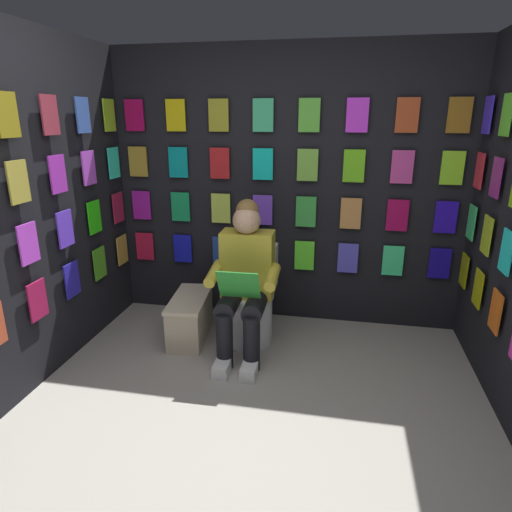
{
  "coord_description": "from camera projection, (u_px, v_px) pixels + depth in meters",
  "views": [
    {
      "loc": [
        -0.48,
        1.79,
        1.77
      ],
      "look_at": [
        0.08,
        -1.07,
        0.85
      ],
      "focal_mm": 30.82,
      "sensor_mm": 36.0,
      "label": 1
    }
  ],
  "objects": [
    {
      "name": "comic_longbox_near",
      "position": [
        190.0,
        317.0,
        3.65
      ],
      "size": [
        0.34,
        0.65,
        0.36
      ],
      "rotation": [
        0.0,
        0.0,
        0.11
      ],
      "color": "beige",
      "rests_on": "ground"
    },
    {
      "name": "person_reading",
      "position": [
        245.0,
        280.0,
        3.31
      ],
      "size": [
        0.53,
        0.69,
        1.19
      ],
      "rotation": [
        0.0,
        0.0,
        0.02
      ],
      "color": "gold",
      "rests_on": "ground"
    },
    {
      "name": "display_wall_right",
      "position": [
        52.0,
        205.0,
        3.13
      ],
      "size": [
        0.14,
        1.94,
        2.35
      ],
      "color": "black",
      "rests_on": "ground"
    },
    {
      "name": "toilet",
      "position": [
        251.0,
        301.0,
        3.61
      ],
      "size": [
        0.41,
        0.56,
        0.77
      ],
      "rotation": [
        0.0,
        0.0,
        0.02
      ],
      "color": "white",
      "rests_on": "ground"
    },
    {
      "name": "ground_plane",
      "position": [
        232.0,
        472.0,
        2.3
      ],
      "size": [
        30.0,
        30.0,
        0.0
      ],
      "primitive_type": "plane",
      "color": "#9E998E"
    },
    {
      "name": "display_wall_back",
      "position": [
        286.0,
        189.0,
        3.8
      ],
      "size": [
        3.1,
        0.14,
        2.35
      ],
      "color": "black",
      "rests_on": "ground"
    }
  ]
}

